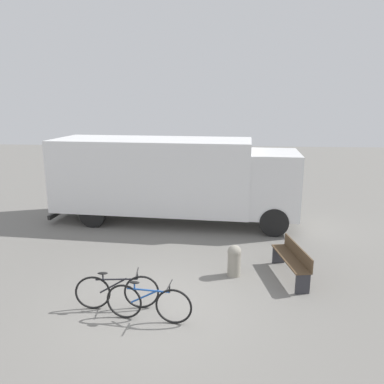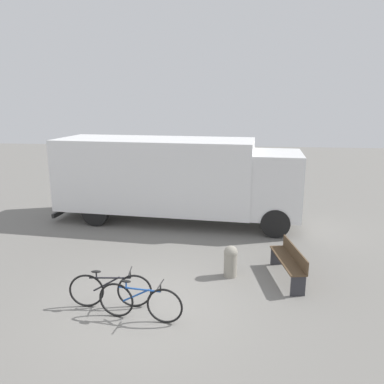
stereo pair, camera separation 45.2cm
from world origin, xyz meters
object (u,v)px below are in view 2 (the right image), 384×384
delivery_truck (174,176)px  bollard_near_bench (231,260)px  bicycle_near (110,290)px  bicycle_middle (140,302)px  park_bench (290,260)px

delivery_truck → bollard_near_bench: delivery_truck is taller
bicycle_near → bollard_near_bench: bicycle_near is taller
bicycle_near → bicycle_middle: 0.86m
delivery_truck → bollard_near_bench: (2.12, -4.42, -1.26)m
bicycle_near → park_bench: bearing=17.9°
park_bench → bollard_near_bench: size_ratio=2.25×
bicycle_near → bicycle_middle: (0.75, -0.42, 0.00)m
park_bench → bicycle_middle: bearing=114.0°
delivery_truck → bicycle_middle: 6.73m
bicycle_near → bollard_near_bench: (2.57, 1.75, 0.05)m
bicycle_middle → delivery_truck: bearing=99.4°
bollard_near_bench → delivery_truck: bearing=115.6°
park_bench → delivery_truck: bearing=29.5°
bollard_near_bench → bicycle_middle: bearing=-129.9°
delivery_truck → bollard_near_bench: 5.06m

